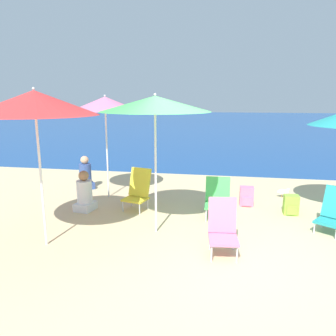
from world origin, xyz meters
name	(u,v)px	position (x,y,z in m)	size (l,w,h in m)	color
ground_plane	(223,258)	(0.00, 0.00, 0.00)	(60.00, 60.00, 0.00)	#D1BA89
sea_water	(227,123)	(0.00, 25.08, 0.00)	(60.00, 40.00, 0.01)	#19478C
beach_umbrella_pink	(105,104)	(-2.65, 2.53, 2.12)	(1.52, 1.52, 2.32)	white
beach_umbrella_green	(155,104)	(-1.14, 0.77, 2.16)	(1.79, 1.79, 2.33)	white
beach_umbrella_red	(35,103)	(-2.74, -0.03, 2.19)	(1.83, 1.83, 2.41)	white
beach_chair_teal	(333,211)	(1.83, 1.31, 0.37)	(0.64, 0.67, 0.77)	silver
beach_chair_yellow	(138,189)	(-1.76, 1.87, 0.41)	(0.56, 0.61, 0.84)	silver
beach_chair_green	(218,198)	(-0.13, 1.67, 0.39)	(0.48, 0.53, 0.76)	silver
beach_chair_pink	(223,227)	(-0.01, 0.20, 0.40)	(0.47, 0.58, 0.81)	silver
person_seated_near	(85,194)	(-2.80, 1.58, 0.34)	(0.39, 0.44, 0.83)	silver
person_seated_far	(85,175)	(-3.46, 3.08, 0.35)	(0.51, 0.50, 0.84)	#334C8C
backpack_lime	(291,205)	(1.30, 2.06, 0.19)	(0.28, 0.24, 0.39)	#8ECC3D
backpack_pink	(247,196)	(0.46, 2.46, 0.20)	(0.29, 0.26, 0.41)	pink
seagull	(283,192)	(1.33, 3.18, 0.14)	(0.27, 0.11, 0.23)	gold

